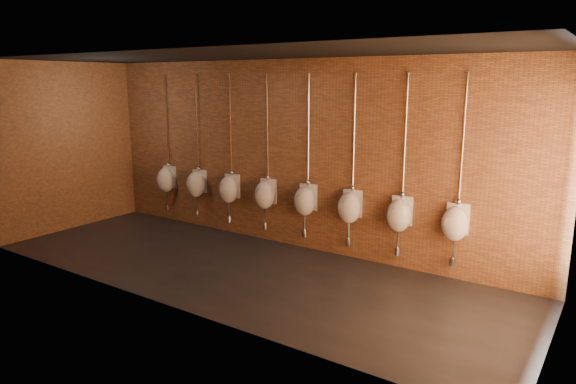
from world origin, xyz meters
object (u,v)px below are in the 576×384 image
(urinal_2, at_px, (229,189))
(urinal_1, at_px, (196,184))
(urinal_0, at_px, (166,179))
(urinal_6, at_px, (399,214))
(urinal_3, at_px, (265,194))
(urinal_5, at_px, (350,207))
(urinal_4, at_px, (305,200))
(urinal_7, at_px, (455,223))

(urinal_2, bearing_deg, urinal_1, 180.00)
(urinal_0, height_order, urinal_2, same)
(urinal_6, bearing_deg, urinal_2, 180.00)
(urinal_2, distance_m, urinal_6, 3.35)
(urinal_0, relative_size, urinal_3, 1.00)
(urinal_0, relative_size, urinal_2, 1.00)
(urinal_0, bearing_deg, urinal_5, 0.00)
(urinal_0, xyz_separation_m, urinal_1, (0.84, 0.00, 0.00))
(urinal_3, bearing_deg, urinal_4, 0.00)
(urinal_5, bearing_deg, urinal_7, 0.00)
(urinal_1, height_order, urinal_2, same)
(urinal_3, distance_m, urinal_6, 2.51)
(urinal_0, height_order, urinal_7, same)
(urinal_1, xyz_separation_m, urinal_3, (1.67, 0.00, 0.00))
(urinal_1, height_order, urinal_6, same)
(urinal_3, bearing_deg, urinal_5, 0.00)
(urinal_0, height_order, urinal_6, same)
(urinal_2, bearing_deg, urinal_3, 0.00)
(urinal_5, bearing_deg, urinal_4, 180.00)
(urinal_5, bearing_deg, urinal_1, 180.00)
(urinal_7, bearing_deg, urinal_2, 180.00)
(urinal_3, xyz_separation_m, urinal_4, (0.84, 0.00, 0.00))
(urinal_1, xyz_separation_m, urinal_2, (0.84, 0.00, 0.00))
(urinal_0, bearing_deg, urinal_6, 0.00)
(urinal_1, bearing_deg, urinal_6, 0.00)
(urinal_5, relative_size, urinal_6, 1.00)
(urinal_1, bearing_deg, urinal_5, 0.00)
(urinal_4, xyz_separation_m, urinal_5, (0.84, 0.00, 0.00))
(urinal_2, height_order, urinal_5, same)
(urinal_3, xyz_separation_m, urinal_7, (3.35, 0.00, 0.00))
(urinal_6, height_order, urinal_7, same)
(urinal_1, relative_size, urinal_7, 1.00)
(urinal_2, height_order, urinal_6, same)
(urinal_0, xyz_separation_m, urinal_4, (3.35, 0.00, 0.00))
(urinal_1, bearing_deg, urinal_2, 0.00)
(urinal_3, distance_m, urinal_7, 3.35)
(urinal_0, relative_size, urinal_1, 1.00)
(urinal_3, relative_size, urinal_4, 1.00)
(urinal_3, height_order, urinal_7, same)
(urinal_1, distance_m, urinal_4, 2.51)
(urinal_1, height_order, urinal_3, same)
(urinal_5, bearing_deg, urinal_3, 180.00)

